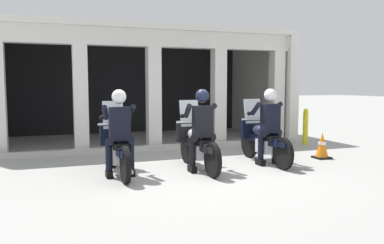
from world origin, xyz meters
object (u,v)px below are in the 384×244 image
traffic_cone_flank (322,146)px  bollard_kerbside (305,127)px  motorcycle_center (197,144)px  police_officer_left (119,125)px  motorcycle_right (262,139)px  police_officer_center (202,123)px  motorcycle_left (117,147)px  police_officer_right (269,120)px

traffic_cone_flank → bollard_kerbside: 2.06m
motorcycle_center → traffic_cone_flank: (3.05, 0.06, -0.21)m
police_officer_left → motorcycle_right: (3.11, 0.33, -0.44)m
police_officer_left → police_officer_center: 1.56m
motorcycle_left → police_officer_left: 0.52m
motorcycle_center → motorcycle_right: bearing=5.4°
bollard_kerbside → motorcycle_right: bearing=-143.3°
police_officer_right → police_officer_center: bearing=-179.6°
police_officer_left → traffic_cone_flank: bearing=0.2°
police_officer_left → bollard_kerbside: 5.88m
traffic_cone_flank → motorcycle_right: bearing=176.7°
motorcycle_center → police_officer_right: size_ratio=1.29×
police_officer_left → motorcycle_right: bearing=3.2°
motorcycle_left → police_officer_center: size_ratio=1.29×
police_officer_center → bollard_kerbside: bearing=29.3°
motorcycle_left → motorcycle_center: bearing=-6.5°
police_officer_left → traffic_cone_flank: 4.66m
motorcycle_center → police_officer_center: size_ratio=1.29×
police_officer_right → bollard_kerbside: 3.16m
motorcycle_left → motorcycle_center: size_ratio=1.00×
motorcycle_center → police_officer_left: bearing=-173.2°
motorcycle_right → motorcycle_center: bearing=-179.6°
motorcycle_left → police_officer_right: (3.11, -0.24, 0.44)m
police_officer_left → traffic_cone_flank: police_officer_left is taller
police_officer_left → motorcycle_right: 3.16m
police_officer_center → police_officer_right: bearing=5.4°
motorcycle_left → motorcycle_center: (1.56, -0.10, 0.00)m
motorcycle_center → bollard_kerbside: (3.92, 1.91, -0.00)m
police_officer_center → bollard_kerbside: police_officer_center is taller
traffic_cone_flank → police_officer_left: bearing=-177.0°
traffic_cone_flank → bollard_kerbside: size_ratio=0.59×
police_officer_left → motorcycle_center: size_ratio=0.78×
motorcycle_center → police_officer_center: 0.52m
motorcycle_right → police_officer_right: size_ratio=1.29×
police_officer_center → bollard_kerbside: (3.92, 2.19, -0.44)m
police_officer_center → motorcycle_right: 1.67m
police_officer_left → motorcycle_center: bearing=4.0°
police_officer_left → motorcycle_center: (1.56, 0.18, -0.44)m
police_officer_left → police_officer_right: (3.11, 0.04, 0.00)m
motorcycle_left → traffic_cone_flank: bearing=-3.3°
police_officer_center → traffic_cone_flank: police_officer_center is taller
police_officer_center → police_officer_right: size_ratio=1.00×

